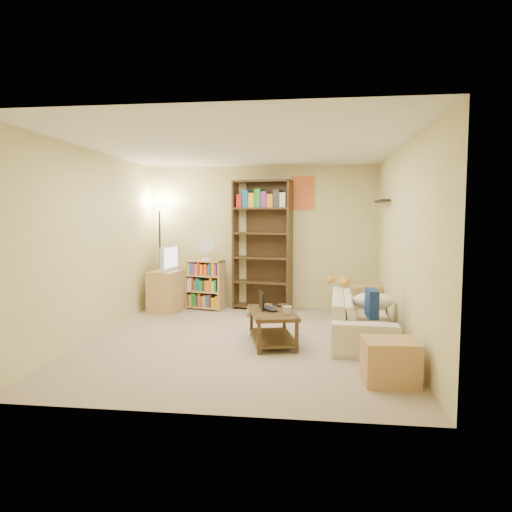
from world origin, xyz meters
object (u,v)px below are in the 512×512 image
object	(u,v)px
mug	(287,310)
floor_lamp	(160,224)
side_table	(364,302)
desk_fan	(207,247)
coffee_table	(273,323)
laptop	(272,308)
tabby_cat	(342,281)
tall_bookshelf	(262,242)
television	(166,258)
end_cabinet	(390,361)
sofa	(362,317)
tv_stand	(167,291)
short_bookshelf	(205,285)

from	to	relation	value
mug	floor_lamp	xyz separation A→B (m)	(-2.39, 2.33, 1.00)
side_table	desk_fan	bearing A→B (deg)	172.50
coffee_table	laptop	size ratio (longest dim) A/B	2.55
tabby_cat	tall_bookshelf	bearing A→B (deg)	143.70
television	end_cabinet	world-z (taller)	television
tabby_cat	mug	world-z (taller)	tabby_cat
sofa	end_cabinet	xyz separation A→B (m)	(0.10, -1.64, -0.08)
tall_bookshelf	desk_fan	bearing A→B (deg)	-159.88
mug	tv_stand	world-z (taller)	tv_stand
laptop	end_cabinet	xyz separation A→B (m)	(1.26, -1.31, -0.22)
coffee_table	tv_stand	bearing A→B (deg)	123.93
tall_bookshelf	floor_lamp	world-z (taller)	tall_bookshelf
television	desk_fan	distance (m)	0.72
sofa	side_table	distance (m)	1.23
mug	end_cabinet	distance (m)	1.50
end_cabinet	tv_stand	bearing A→B (deg)	136.94
tv_stand	desk_fan	size ratio (longest dim) A/B	1.60
short_bookshelf	sofa	bearing A→B (deg)	-18.80
coffee_table	end_cabinet	xyz separation A→B (m)	(1.25, -1.21, -0.06)
laptop	mug	distance (m)	0.36
laptop	sofa	bearing A→B (deg)	-107.61
mug	television	size ratio (longest dim) A/B	0.19
tall_bookshelf	sofa	bearing A→B (deg)	-38.64
short_bookshelf	floor_lamp	bearing A→B (deg)	-173.19
sofa	coffee_table	distance (m)	1.23
coffee_table	mug	bearing A→B (deg)	-56.41
end_cabinet	sofa	bearing A→B (deg)	93.49
desk_fan	coffee_table	bearing A→B (deg)	-56.69
laptop	side_table	distance (m)	2.05
floor_lamp	tall_bookshelf	bearing A→B (deg)	0.62
sofa	tabby_cat	world-z (taller)	tabby_cat
mug	end_cabinet	xyz separation A→B (m)	(1.06, -1.03, -0.26)
television	desk_fan	bearing A→B (deg)	-67.72
short_bookshelf	laptop	bearing A→B (deg)	-41.29
desk_fan	end_cabinet	world-z (taller)	desk_fan
side_table	end_cabinet	xyz separation A→B (m)	(-0.07, -2.86, -0.05)
sofa	coffee_table	size ratio (longest dim) A/B	1.92
coffee_table	floor_lamp	world-z (taller)	floor_lamp
sofa	television	bearing A→B (deg)	69.36
coffee_table	short_bookshelf	bearing A→B (deg)	110.07
sofa	floor_lamp	world-z (taller)	floor_lamp
tall_bookshelf	desk_fan	xyz separation A→B (m)	(-0.94, -0.17, -0.09)
side_table	floor_lamp	bearing A→B (deg)	172.02
floor_lamp	coffee_table	bearing A→B (deg)	-44.31
laptop	end_cabinet	distance (m)	1.84
mug	tall_bookshelf	world-z (taller)	tall_bookshelf
short_bookshelf	floor_lamp	distance (m)	1.34
tabby_cat	floor_lamp	xyz separation A→B (m)	(-3.14, 0.94, 0.82)
mug	sofa	bearing A→B (deg)	32.64
coffee_table	laptop	world-z (taller)	laptop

